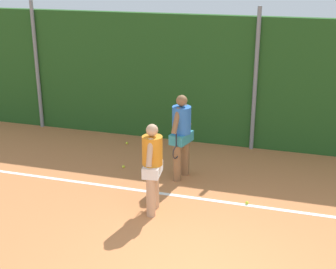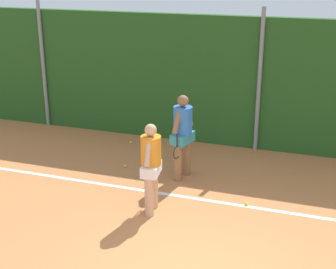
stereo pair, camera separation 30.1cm
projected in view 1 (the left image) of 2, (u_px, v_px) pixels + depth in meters
The scene contains 10 objects.
ground_plane at pixel (222, 224), 8.72m from camera, with size 31.55×31.55×0.00m, color #C67542.
hedge_fence_backdrop at pixel (256, 84), 11.81m from camera, with size 20.51×0.25×3.23m, color #23511E.
fence_post_left at pixel (37, 66), 13.22m from camera, with size 0.10×0.10×3.48m, color gray.
fence_post_center at pixel (255, 81), 11.61m from camera, with size 0.10×0.10×3.48m, color gray.
court_baseline_paint at pixel (230, 203), 9.47m from camera, with size 14.99×0.10×0.01m, color white.
player_foreground_near at pixel (152, 164), 8.84m from camera, with size 0.37×0.79×1.73m.
player_midcourt at pixel (181, 132), 10.24m from camera, with size 0.43×0.84×1.85m.
tennis_ball_1 at pixel (123, 167), 11.05m from camera, with size 0.07×0.07×0.07m, color #CCDB33.
tennis_ball_2 at pixel (127, 143), 12.47m from camera, with size 0.07×0.07×0.07m, color #CCDB33.
tennis_ball_9 at pixel (247, 203), 9.41m from camera, with size 0.07×0.07×0.07m, color #CCDB33.
Camera 1 is at (1.29, -5.94, 4.47)m, focal length 51.97 mm.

